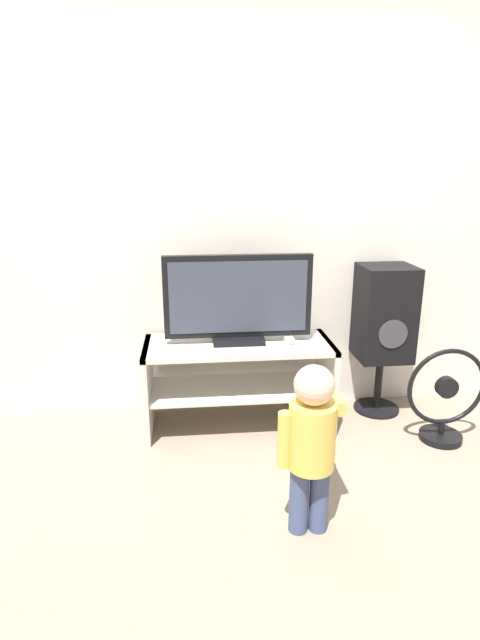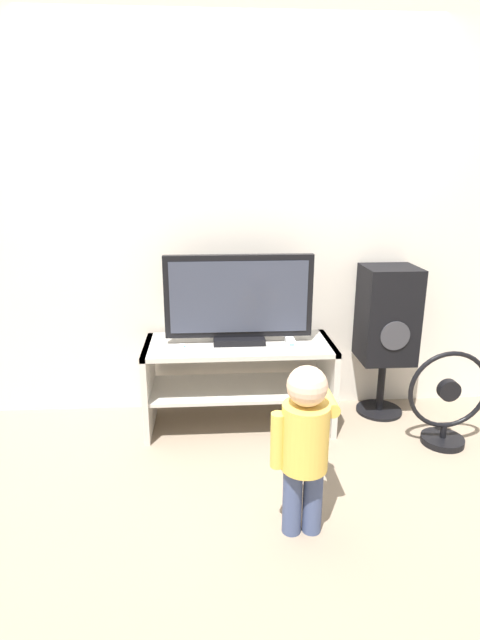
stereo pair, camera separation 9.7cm
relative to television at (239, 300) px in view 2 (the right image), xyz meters
The scene contains 9 objects.
ground_plane 0.88m from the television, 90.00° to the right, with size 16.00×16.00×0.00m, color gray.
wall_back 0.55m from the television, 90.00° to the left, with size 10.00×0.06×2.60m.
tv_stand 0.47m from the television, 90.00° to the right, with size 1.19×0.48×0.57m.
television is the anchor object (origin of this frame).
game_console 0.41m from the television, ahead, with size 0.05×0.15×0.04m.
remote_primary 0.45m from the television, 158.52° to the right, with size 0.07×0.13×0.03m.
child 1.13m from the television, 77.88° to the right, with size 0.31×0.47×0.82m.
speaker_tower 1.00m from the television, ahead, with size 0.34×0.33×1.02m.
floor_fan 1.40m from the television, 15.77° to the right, with size 0.49×0.26×0.60m.
Camera 2 is at (-0.19, -2.71, 1.61)m, focal length 28.00 mm.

